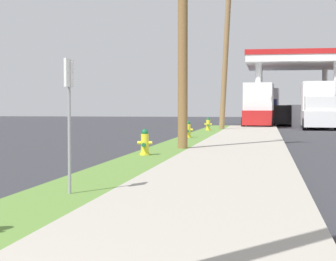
{
  "coord_description": "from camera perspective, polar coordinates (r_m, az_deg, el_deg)",
  "views": [
    {
      "loc": [
        3.91,
        -1.99,
        1.5
      ],
      "look_at": [
        0.84,
        16.24,
        0.73
      ],
      "focal_mm": 62.56,
      "sensor_mm": 36.0,
      "label": 1
    }
  ],
  "objects": [
    {
      "name": "fire_hydrant_third",
      "position": [
        25.66,
        1.97,
        0.03
      ],
      "size": [
        0.42,
        0.37,
        0.74
      ],
      "color": "yellow",
      "rests_on": "grass_verge"
    },
    {
      "name": "truck_white_at_forecourt",
      "position": [
        39.91,
        14.34,
        2.29
      ],
      "size": [
        2.23,
        6.44,
        3.11
      ],
      "color": "white",
      "rests_on": "ground"
    },
    {
      "name": "car_black_by_far_pump",
      "position": [
        46.18,
        10.94,
        1.38
      ],
      "size": [
        2.01,
        4.53,
        1.57
      ],
      "color": "black",
      "rests_on": "ground"
    },
    {
      "name": "street_sign_post",
      "position": [
        9.3,
        -9.62,
        3.19
      ],
      "size": [
        0.05,
        0.36,
        2.12
      ],
      "color": "gray",
      "rests_on": "grass_verge"
    },
    {
      "name": "utility_pole_midground",
      "position": [
        19.4,
        1.45,
        12.25
      ],
      "size": [
        1.4,
        0.33,
        9.24
      ],
      "color": "olive",
      "rests_on": "grass_verge"
    },
    {
      "name": "truck_navy_at_far_bay",
      "position": [
        53.8,
        9.66,
        2.34
      ],
      "size": [
        2.39,
        6.48,
        3.11
      ],
      "color": "navy",
      "rests_on": "ground"
    },
    {
      "name": "truck_red_on_apron",
      "position": [
        42.59,
        8.89,
        2.34
      ],
      "size": [
        2.37,
        6.48,
        3.11
      ],
      "color": "red",
      "rests_on": "ground"
    },
    {
      "name": "utility_pole_background",
      "position": [
        35.53,
        5.65,
        7.67
      ],
      "size": [
        1.17,
        1.57,
        9.16
      ],
      "color": "#937047",
      "rests_on": "grass_verge"
    },
    {
      "name": "fire_hydrant_second",
      "position": [
        16.48,
        -2.28,
        -1.28
      ],
      "size": [
        0.42,
        0.38,
        0.74
      ],
      "color": "yellow",
      "rests_on": "grass_verge"
    },
    {
      "name": "fire_hydrant_fourth",
      "position": [
        33.46,
        3.93,
        0.57
      ],
      "size": [
        0.42,
        0.37,
        0.74
      ],
      "color": "yellow",
      "rests_on": "grass_verge"
    },
    {
      "name": "car_tan_by_near_pump",
      "position": [
        49.7,
        11.71,
        1.44
      ],
      "size": [
        2.17,
        4.6,
        1.57
      ],
      "color": "tan",
      "rests_on": "ground"
    }
  ]
}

